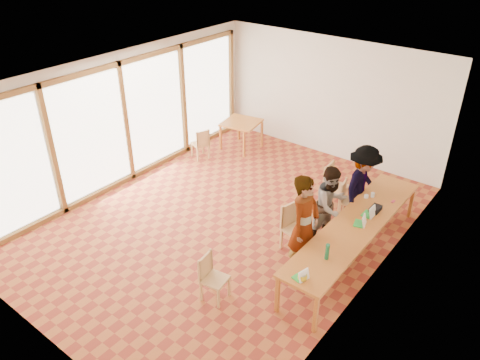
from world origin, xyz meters
name	(u,v)px	position (x,y,z in m)	size (l,w,h in m)	color
ground	(229,221)	(0.00, 0.00, 0.00)	(8.00, 8.00, 0.00)	#A35227
wall_back	(330,98)	(0.00, 4.00, 1.50)	(6.00, 0.10, 3.00)	beige
wall_front	(33,266)	(0.00, -4.00, 1.50)	(6.00, 0.10, 3.00)	beige
wall_right	(378,210)	(3.00, 0.00, 1.50)	(0.10, 8.00, 3.00)	beige
window_wall	(125,119)	(-2.96, 0.00, 1.50)	(0.10, 8.00, 3.00)	white
ceiling	(227,78)	(0.00, 0.00, 3.02)	(6.00, 8.00, 0.04)	white
communal_table	(356,226)	(2.50, 0.50, 0.70)	(0.80, 4.00, 0.75)	#C3712B
side_table	(241,125)	(-1.92, 2.89, 0.67)	(0.90, 0.90, 0.75)	#C3712B
chair_near	(210,272)	(1.12, -1.84, 0.50)	(0.43, 0.43, 0.44)	tan
chair_mid	(293,222)	(1.45, 0.09, 0.57)	(0.52, 0.52, 0.49)	tan
chair_far	(332,180)	(1.30, 1.88, 0.58)	(0.46, 0.46, 0.50)	tan
chair_empty	(347,196)	(1.78, 1.63, 0.50)	(0.45, 0.45, 0.43)	tan
chair_spare	(202,141)	(-2.31, 1.76, 0.49)	(0.48, 0.48, 0.43)	tan
person_near	(304,226)	(1.93, -0.35, 0.94)	(0.68, 0.45, 1.87)	gray
person_mid	(331,205)	(1.88, 0.70, 0.79)	(0.76, 0.60, 1.57)	gray
person_far	(362,187)	(2.09, 1.56, 0.86)	(1.11, 0.64, 1.72)	gray
laptop_near	(302,276)	(2.49, -1.31, 0.80)	(0.22, 0.24, 0.18)	green
laptop_mid	(361,222)	(2.58, 0.53, 0.80)	(0.24, 0.26, 0.19)	green
laptop_far	(370,213)	(2.58, 0.88, 0.80)	(0.21, 0.24, 0.20)	green
yellow_mug	(302,278)	(2.51, -1.34, 0.81)	(0.14, 0.14, 0.11)	gold
green_bottle	(327,252)	(2.55, -0.67, 0.89)	(0.07, 0.07, 0.28)	#18663C
clear_glass	(373,195)	(2.35, 1.51, 0.80)	(0.07, 0.07, 0.09)	silver
condiment_cup	(366,196)	(2.26, 1.41, 0.78)	(0.08, 0.08, 0.06)	white
pink_phone	(393,201)	(2.73, 1.59, 0.76)	(0.05, 0.10, 0.01)	#CF3152
black_pouch	(375,209)	(2.59, 1.08, 0.80)	(0.16, 0.26, 0.09)	black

